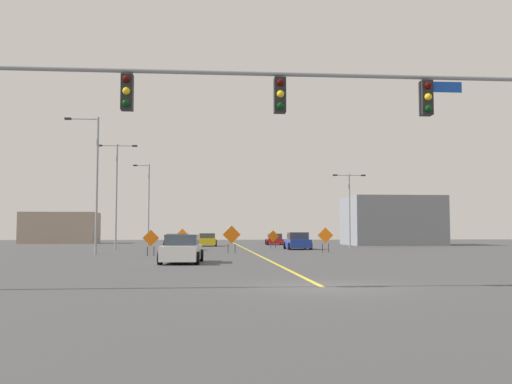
% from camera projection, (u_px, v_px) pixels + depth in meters
% --- Properties ---
extents(ground, '(184.47, 184.47, 0.00)m').
position_uv_depth(ground, '(323.00, 287.00, 16.50)').
color(ground, '#444447').
extents(road_centre_stripe, '(0.16, 102.48, 0.01)m').
position_uv_depth(road_centre_stripe, '(238.00, 245.00, 67.45)').
color(road_centre_stripe, yellow).
rests_on(road_centre_stripe, ground).
extents(traffic_signal_assembly, '(17.89, 0.44, 6.66)m').
position_uv_depth(traffic_signal_assembly, '(206.00, 106.00, 16.57)').
color(traffic_signal_assembly, gray).
rests_on(traffic_signal_assembly, ground).
extents(street_lamp_mid_left, '(3.39, 0.24, 7.50)m').
position_uv_depth(street_lamp_mid_left, '(349.00, 203.00, 58.04)').
color(street_lamp_mid_left, gray).
rests_on(street_lamp_mid_left, ground).
extents(street_lamp_near_left, '(3.57, 0.24, 9.46)m').
position_uv_depth(street_lamp_near_left, '(116.00, 188.00, 50.94)').
color(street_lamp_near_left, gray).
rests_on(street_lamp_near_left, ground).
extents(street_lamp_mid_right, '(2.39, 0.24, 9.68)m').
position_uv_depth(street_lamp_mid_right, '(95.00, 178.00, 39.88)').
color(street_lamp_mid_right, gray).
rests_on(street_lamp_mid_right, ground).
extents(street_lamp_near_right, '(1.79, 0.24, 8.89)m').
position_uv_depth(street_lamp_near_right, '(148.00, 201.00, 61.43)').
color(street_lamp_near_right, gray).
rests_on(street_lamp_near_right, ground).
extents(construction_sign_left_shoulder, '(1.36, 0.18, 2.05)m').
position_uv_depth(construction_sign_left_shoulder, '(232.00, 236.00, 42.81)').
color(construction_sign_left_shoulder, orange).
rests_on(construction_sign_left_shoulder, ground).
extents(construction_sign_left_lane, '(1.10, 0.05, 1.72)m').
position_uv_depth(construction_sign_left_lane, '(151.00, 239.00, 37.62)').
color(construction_sign_left_lane, orange).
rests_on(construction_sign_left_lane, ground).
extents(construction_sign_median_near, '(1.13, 0.15, 1.72)m').
position_uv_depth(construction_sign_median_near, '(273.00, 237.00, 54.54)').
color(construction_sign_median_near, orange).
rests_on(construction_sign_median_near, ground).
extents(construction_sign_right_shoulder, '(1.23, 0.20, 1.88)m').
position_uv_depth(construction_sign_right_shoulder, '(182.00, 236.00, 56.02)').
color(construction_sign_right_shoulder, orange).
rests_on(construction_sign_right_shoulder, ground).
extents(construction_sign_median_far, '(1.20, 0.17, 1.91)m').
position_uv_depth(construction_sign_median_far, '(325.00, 237.00, 43.50)').
color(construction_sign_median_far, orange).
rests_on(construction_sign_median_far, ground).
extents(car_black_distant, '(2.25, 3.96, 1.40)m').
position_uv_depth(car_black_distant, '(178.00, 243.00, 48.32)').
color(car_black_distant, black).
rests_on(car_black_distant, ground).
extents(car_white_approaching, '(2.18, 4.61, 1.45)m').
position_uv_depth(car_white_approaching, '(182.00, 250.00, 29.12)').
color(car_white_approaching, white).
rests_on(car_white_approaching, ground).
extents(car_blue_far, '(2.12, 4.23, 1.52)m').
position_uv_depth(car_blue_far, '(297.00, 242.00, 50.91)').
color(car_blue_far, '#1E389E').
rests_on(car_blue_far, ground).
extents(car_red_mid, '(2.07, 4.24, 1.34)m').
position_uv_depth(car_red_mid, '(274.00, 239.00, 67.79)').
color(car_red_mid, red).
rests_on(car_red_mid, ground).
extents(car_yellow_near, '(2.11, 3.97, 1.39)m').
position_uv_depth(car_yellow_near, '(207.00, 240.00, 61.98)').
color(car_yellow_near, gold).
rests_on(car_yellow_near, ground).
extents(roadside_building_west, '(9.65, 5.42, 4.15)m').
position_uv_depth(roadside_building_west, '(60.00, 228.00, 76.49)').
color(roadside_building_west, gray).
rests_on(roadside_building_west, ground).
extents(roadside_building_east, '(10.55, 8.47, 5.66)m').
position_uv_depth(roadside_building_east, '(392.00, 221.00, 67.16)').
color(roadside_building_east, gray).
rests_on(roadside_building_east, ground).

